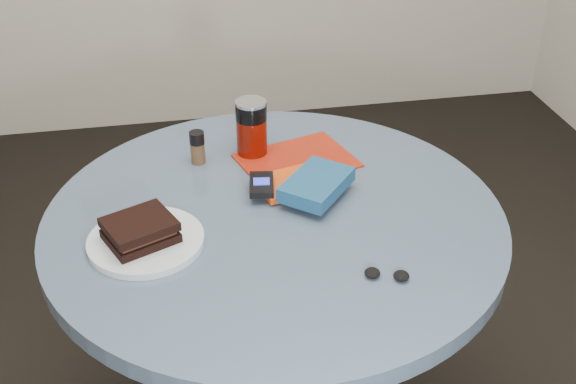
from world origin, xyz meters
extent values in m
cylinder|color=black|center=(0.00, 0.00, 0.37)|extent=(0.11, 0.11, 0.68)
cylinder|color=#3C4D63|center=(0.00, 0.00, 0.73)|extent=(1.00, 1.00, 0.04)
cylinder|color=silver|center=(-0.28, -0.06, 0.76)|extent=(0.31, 0.31, 0.02)
cube|color=black|center=(-0.29, -0.07, 0.77)|extent=(0.16, 0.15, 0.02)
cube|color=#381E15|center=(-0.29, -0.07, 0.79)|extent=(0.14, 0.13, 0.01)
cube|color=black|center=(-0.29, -0.07, 0.80)|extent=(0.16, 0.15, 0.02)
cylinder|color=#630E04|center=(-0.01, 0.27, 0.80)|extent=(0.08, 0.08, 0.10)
cylinder|color=black|center=(-0.01, 0.27, 0.87)|extent=(0.08, 0.08, 0.04)
cylinder|color=silver|center=(-0.01, 0.27, 0.89)|extent=(0.08, 0.08, 0.01)
cylinder|color=#4C3320|center=(-0.14, 0.25, 0.78)|extent=(0.04, 0.04, 0.05)
cylinder|color=black|center=(-0.14, 0.25, 0.82)|extent=(0.04, 0.04, 0.03)
cube|color=maroon|center=(0.09, 0.21, 0.75)|extent=(0.31, 0.27, 0.00)
cube|color=#CB4110|center=(0.06, 0.10, 0.76)|extent=(0.19, 0.15, 0.01)
cube|color=navy|center=(0.10, 0.04, 0.79)|extent=(0.19, 0.20, 0.03)
cube|color=black|center=(-0.02, 0.08, 0.78)|extent=(0.07, 0.10, 0.01)
cube|color=#2534BD|center=(-0.02, 0.08, 0.78)|extent=(0.04, 0.04, 0.00)
ellipsoid|color=black|center=(0.15, -0.25, 0.76)|extent=(0.04, 0.04, 0.02)
ellipsoid|color=black|center=(0.20, -0.27, 0.76)|extent=(0.04, 0.04, 0.02)
camera|label=1|loc=(-0.21, -1.28, 1.63)|focal=45.00mm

